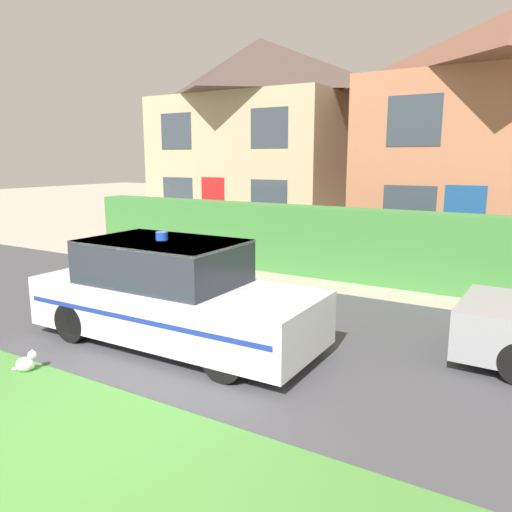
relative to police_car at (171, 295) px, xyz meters
The scene contains 7 objects.
ground_plane 3.01m from the police_car, 72.34° to the right, with size 80.00×80.00×0.00m, color #A89E8E.
road_strip 1.65m from the police_car, 53.12° to the left, with size 28.00×5.46×0.01m, color #424247.
lawn_verge 2.94m from the police_car, 71.88° to the right, with size 28.00×2.29×0.01m, color #478438.
garden_hedge 5.29m from the police_car, 89.38° to the left, with size 13.69×0.72×1.64m, color #3D7F38.
police_car is the anchor object (origin of this frame).
cat 2.14m from the police_car, 118.04° to the right, with size 0.33×0.28×0.29m.
house_left 13.38m from the police_car, 114.84° to the left, with size 7.52×5.71×7.26m.
Camera 1 is at (3.93, -2.75, 2.76)m, focal length 35.00 mm.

